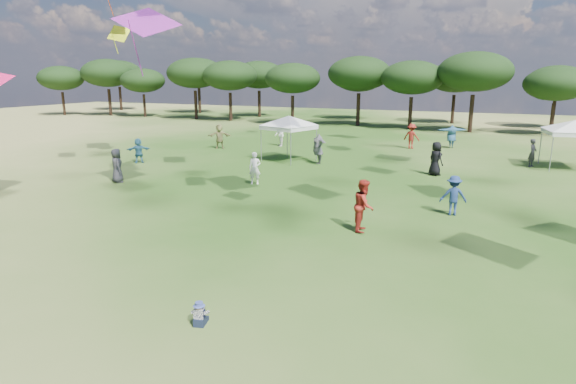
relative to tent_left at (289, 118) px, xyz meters
name	(u,v)px	position (x,y,z in m)	size (l,w,h in m)	color
tree_line	(467,75)	(8.79, 24.88, 2.66)	(108.78, 17.63, 7.77)	black
tent_left	(289,118)	(0.00, 0.00, 0.00)	(5.22, 5.22, 3.19)	gray
tent_right	(576,122)	(16.35, 4.25, -0.02)	(5.98, 5.98, 3.17)	gray
toddler	(200,315)	(6.64, -20.06, -2.51)	(0.41, 0.45, 0.56)	#151D30
festival_crowd	(353,150)	(4.13, 0.39, -1.87)	(29.61, 23.32, 1.88)	white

